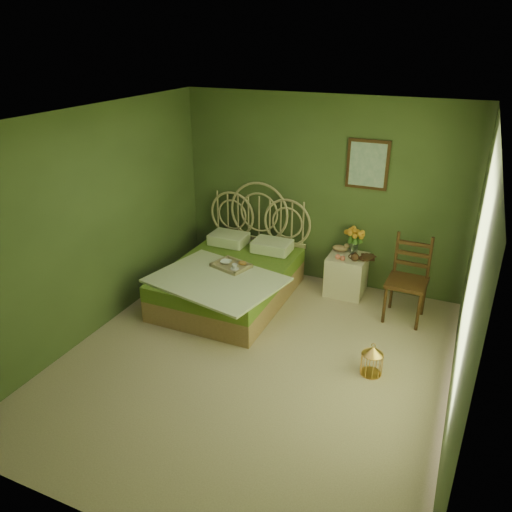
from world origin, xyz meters
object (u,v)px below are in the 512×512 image
at_px(nightstand, 347,269).
at_px(chair, 409,273).
at_px(bed, 231,277).
at_px(birdcage, 372,361).

height_order(nightstand, chair, chair).
height_order(bed, birdcage, bed).
bearing_deg(chair, birdcage, -93.15).
xyz_separation_m(nightstand, chair, (0.83, -0.30, 0.24)).
relative_size(nightstand, birdcage, 2.92).
xyz_separation_m(bed, birdcage, (2.09, -0.91, -0.14)).
bearing_deg(bed, nightstand, 28.76).
height_order(chair, birdcage, chair).
distance_m(bed, chair, 2.28).
xyz_separation_m(nightstand, birdcage, (0.70, -1.68, -0.19)).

